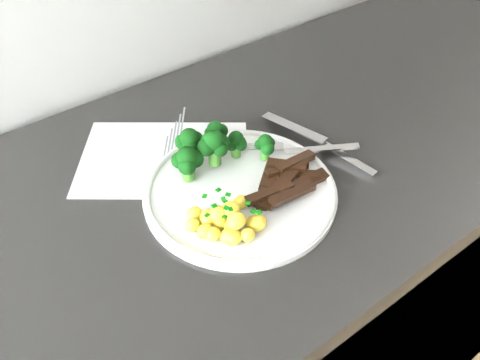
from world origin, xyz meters
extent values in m
cube|color=black|center=(-0.05, 1.67, 0.46)|extent=(2.47, 0.62, 0.93)
cube|color=silver|center=(-0.15, 1.76, 0.93)|extent=(0.33, 0.31, 0.00)
cube|color=slate|center=(-0.09, 1.81, 0.93)|extent=(0.08, 0.10, 0.00)
cube|color=slate|center=(-0.10, 1.79, 0.93)|extent=(0.08, 0.10, 0.00)
cube|color=slate|center=(-0.12, 1.78, 0.93)|extent=(0.07, 0.10, 0.00)
cube|color=slate|center=(-0.14, 1.77, 0.93)|extent=(0.07, 0.09, 0.00)
cube|color=slate|center=(-0.15, 1.76, 0.93)|extent=(0.07, 0.09, 0.00)
cylinder|color=white|center=(-0.10, 1.62, 0.93)|extent=(0.29, 0.29, 0.01)
torus|color=white|center=(-0.10, 1.62, 0.94)|extent=(0.28, 0.28, 0.01)
cylinder|color=#2F631D|center=(-0.11, 1.68, 0.96)|extent=(0.02, 0.02, 0.03)
sphere|color=black|center=(-0.09, 1.68, 0.98)|extent=(0.03, 0.03, 0.03)
sphere|color=black|center=(-0.11, 1.69, 0.98)|extent=(0.03, 0.03, 0.03)
sphere|color=black|center=(-0.12, 1.68, 0.98)|extent=(0.03, 0.03, 0.03)
sphere|color=black|center=(-0.10, 1.66, 0.98)|extent=(0.02, 0.02, 0.02)
sphere|color=black|center=(-0.11, 1.68, 0.99)|extent=(0.03, 0.03, 0.03)
cylinder|color=#2F631D|center=(-0.06, 1.68, 0.95)|extent=(0.02, 0.02, 0.02)
sphere|color=black|center=(-0.05, 1.68, 0.96)|extent=(0.02, 0.02, 0.02)
sphere|color=black|center=(-0.06, 1.69, 0.96)|extent=(0.02, 0.02, 0.02)
sphere|color=black|center=(-0.07, 1.68, 0.96)|extent=(0.02, 0.02, 0.02)
sphere|color=black|center=(-0.06, 1.67, 0.96)|extent=(0.02, 0.02, 0.02)
sphere|color=black|center=(-0.06, 1.68, 0.97)|extent=(0.02, 0.02, 0.02)
cylinder|color=#2F631D|center=(-0.15, 1.68, 0.95)|extent=(0.02, 0.02, 0.03)
sphere|color=black|center=(-0.14, 1.68, 0.97)|extent=(0.03, 0.03, 0.03)
sphere|color=black|center=(-0.16, 1.69, 0.97)|extent=(0.03, 0.03, 0.03)
sphere|color=black|center=(-0.16, 1.67, 0.97)|extent=(0.03, 0.03, 0.03)
sphere|color=black|center=(-0.15, 1.68, 0.98)|extent=(0.03, 0.03, 0.03)
cylinder|color=#2F631D|center=(-0.08, 1.71, 0.96)|extent=(0.02, 0.02, 0.02)
sphere|color=black|center=(-0.07, 1.71, 0.97)|extent=(0.02, 0.02, 0.02)
sphere|color=black|center=(-0.09, 1.72, 0.97)|extent=(0.02, 0.02, 0.02)
sphere|color=black|center=(-0.09, 1.70, 0.98)|extent=(0.02, 0.02, 0.02)
sphere|color=black|center=(-0.08, 1.71, 0.98)|extent=(0.03, 0.03, 0.03)
cylinder|color=#2F631D|center=(-0.13, 1.71, 0.96)|extent=(0.02, 0.02, 0.03)
sphere|color=black|center=(-0.12, 1.71, 0.98)|extent=(0.02, 0.02, 0.02)
sphere|color=black|center=(-0.14, 1.72, 0.98)|extent=(0.02, 0.02, 0.02)
sphere|color=black|center=(-0.14, 1.70, 0.98)|extent=(0.02, 0.02, 0.02)
sphere|color=black|center=(-0.13, 1.71, 0.99)|extent=(0.03, 0.03, 0.03)
cylinder|color=#2F631D|center=(-0.03, 1.65, 0.95)|extent=(0.01, 0.01, 0.02)
sphere|color=black|center=(-0.02, 1.65, 0.96)|extent=(0.02, 0.02, 0.02)
sphere|color=black|center=(-0.04, 1.66, 0.96)|extent=(0.02, 0.02, 0.02)
sphere|color=black|center=(-0.03, 1.64, 0.96)|extent=(0.02, 0.02, 0.02)
sphere|color=black|center=(-0.03, 1.65, 0.97)|extent=(0.02, 0.02, 0.02)
ellipsoid|color=#FFEF4C|center=(-0.20, 1.59, 0.95)|extent=(0.02, 0.02, 0.02)
ellipsoid|color=#FFEF4C|center=(-0.16, 1.56, 0.94)|extent=(0.02, 0.02, 0.02)
ellipsoid|color=#FFEF4C|center=(-0.20, 1.57, 0.95)|extent=(0.02, 0.02, 0.02)
ellipsoid|color=#FFEF4C|center=(-0.17, 1.57, 0.95)|extent=(0.02, 0.02, 0.02)
ellipsoid|color=#FFEF4C|center=(-0.17, 1.54, 0.94)|extent=(0.02, 0.02, 0.02)
ellipsoid|color=#FFEF4C|center=(-0.15, 1.58, 0.95)|extent=(0.02, 0.02, 0.02)
ellipsoid|color=#FFEF4C|center=(-0.18, 1.54, 0.95)|extent=(0.02, 0.02, 0.02)
ellipsoid|color=#FFEF4C|center=(-0.18, 1.59, 0.95)|extent=(0.03, 0.03, 0.02)
ellipsoid|color=#FFEF4C|center=(-0.19, 1.56, 0.94)|extent=(0.02, 0.02, 0.02)
ellipsoid|color=#FFEF4C|center=(-0.13, 1.54, 0.95)|extent=(0.03, 0.02, 0.02)
ellipsoid|color=#FFEF4C|center=(-0.13, 1.59, 0.95)|extent=(0.02, 0.02, 0.02)
ellipsoid|color=#FFEF4C|center=(-0.19, 1.61, 0.95)|extent=(0.02, 0.02, 0.02)
ellipsoid|color=#FFEF4C|center=(-0.16, 1.57, 0.96)|extent=(0.03, 0.02, 0.02)
ellipsoid|color=#FFEF4C|center=(-0.15, 1.53, 0.94)|extent=(0.02, 0.02, 0.02)
ellipsoid|color=#FFEF4C|center=(-0.17, 1.57, 0.96)|extent=(0.02, 0.02, 0.02)
ellipsoid|color=#FFEF4C|center=(-0.16, 1.55, 0.96)|extent=(0.03, 0.02, 0.02)
ellipsoid|color=#FFEF4C|center=(-0.13, 1.54, 0.94)|extent=(0.02, 0.02, 0.02)
cube|color=#0A5B0A|center=(-0.16, 1.56, 0.97)|extent=(0.01, 0.01, 0.00)
cube|color=#0A5B0A|center=(-0.17, 1.56, 0.97)|extent=(0.01, 0.01, 0.00)
cube|color=#0A5B0A|center=(-0.15, 1.58, 0.97)|extent=(0.01, 0.01, 0.00)
cube|color=#0A5B0A|center=(-0.15, 1.61, 0.97)|extent=(0.01, 0.01, 0.00)
cube|color=#0A5B0A|center=(-0.15, 1.59, 0.97)|extent=(0.01, 0.01, 0.00)
cube|color=#0A5B0A|center=(-0.17, 1.58, 0.97)|extent=(0.01, 0.01, 0.00)
cube|color=#0A5B0A|center=(-0.16, 1.58, 0.97)|extent=(0.01, 0.01, 0.00)
cube|color=#0A5B0A|center=(-0.16, 1.57, 0.97)|extent=(0.01, 0.01, 0.00)
cube|color=#0A5B0A|center=(-0.17, 1.60, 0.97)|extent=(0.01, 0.01, 0.00)
cube|color=#0A5B0A|center=(-0.13, 1.53, 0.97)|extent=(0.01, 0.01, 0.00)
cube|color=#0A5B0A|center=(-0.13, 1.56, 0.97)|extent=(0.01, 0.01, 0.00)
cube|color=#0A5B0A|center=(-0.16, 1.57, 0.97)|extent=(0.01, 0.01, 0.00)
cube|color=#0A5B0A|center=(-0.19, 1.57, 0.97)|extent=(0.01, 0.01, 0.00)
cube|color=#0A5B0A|center=(-0.14, 1.54, 0.97)|extent=(0.01, 0.01, 0.00)
cube|color=black|center=(-0.08, 1.58, 0.94)|extent=(0.06, 0.06, 0.02)
cube|color=black|center=(-0.08, 1.58, 0.94)|extent=(0.06, 0.04, 0.01)
cube|color=black|center=(-0.06, 1.61, 0.94)|extent=(0.05, 0.05, 0.02)
cube|color=black|center=(-0.02, 1.58, 0.94)|extent=(0.06, 0.05, 0.01)
cube|color=black|center=(-0.01, 1.56, 0.94)|extent=(0.06, 0.03, 0.01)
cube|color=black|center=(-0.07, 1.58, 0.94)|extent=(0.07, 0.04, 0.01)
cube|color=black|center=(-0.08, 1.58, 0.94)|extent=(0.06, 0.06, 0.02)
cube|color=black|center=(-0.09, 1.57, 0.95)|extent=(0.08, 0.03, 0.01)
cube|color=black|center=(-0.03, 1.60, 0.95)|extent=(0.05, 0.05, 0.01)
cube|color=black|center=(-0.08, 1.57, 0.95)|extent=(0.06, 0.02, 0.01)
cube|color=black|center=(-0.06, 1.55, 0.95)|extent=(0.08, 0.02, 0.02)
cube|color=black|center=(-0.03, 1.60, 0.95)|extent=(0.07, 0.03, 0.01)
cube|color=black|center=(-0.01, 1.60, 0.95)|extent=(0.07, 0.02, 0.02)
cube|color=black|center=(-0.05, 1.58, 0.95)|extent=(0.07, 0.04, 0.01)
cube|color=silver|center=(0.05, 1.61, 0.94)|extent=(0.10, 0.08, 0.02)
cube|color=silver|center=(-0.01, 1.65, 0.95)|extent=(0.03, 0.03, 0.01)
cylinder|color=silver|center=(-0.02, 1.67, 0.95)|extent=(0.03, 0.03, 0.00)
cylinder|color=silver|center=(-0.03, 1.67, 0.95)|extent=(0.03, 0.03, 0.00)
cylinder|color=silver|center=(-0.03, 1.66, 0.95)|extent=(0.03, 0.03, 0.00)
cylinder|color=silver|center=(-0.03, 1.66, 0.95)|extent=(0.03, 0.03, 0.00)
cube|color=silver|center=(0.06, 1.68, 0.94)|extent=(0.04, 0.13, 0.01)
cube|color=silver|center=(0.08, 1.57, 0.93)|extent=(0.03, 0.11, 0.02)
camera|label=1|loc=(-0.43, 1.18, 1.46)|focal=37.89mm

